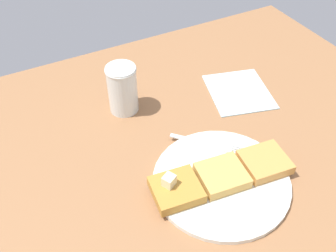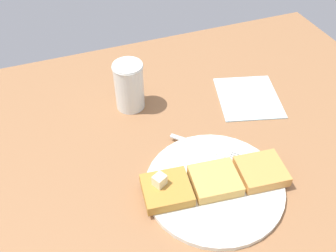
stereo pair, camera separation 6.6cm
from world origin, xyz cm
name	(u,v)px [view 1 (the left image)]	position (x,y,z in cm)	size (l,w,h in cm)	color
table_surface	(215,226)	(0.00, 0.00, 1.03)	(119.05, 119.05, 2.05)	#91623E
plate	(221,180)	(5.51, 6.68, 2.60)	(25.27, 25.27, 1.00)	silver
toast_slice_left	(176,190)	(-3.35, 7.68, 4.09)	(8.34, 7.63, 2.07)	#B67F32
toast_slice_middle	(222,175)	(5.51, 6.68, 4.09)	(8.34, 7.63, 2.07)	gold
toast_slice_right	(265,162)	(14.37, 5.68, 4.09)	(8.34, 7.63, 2.07)	#CB8C44
butter_pat_primary	(169,181)	(-4.32, 8.61, 6.17)	(2.09, 1.88, 2.09)	beige
fork	(214,145)	(8.76, 14.44, 3.23)	(12.31, 12.34, 0.36)	silver
syrup_jar	(123,91)	(-2.31, 34.13, 7.19)	(6.64, 6.64, 11.09)	#491D08
napkin	(239,92)	(24.01, 27.20, 2.20)	(13.70, 15.53, 0.30)	silver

